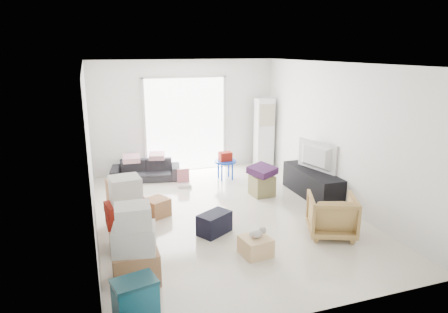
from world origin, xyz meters
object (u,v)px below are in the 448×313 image
armchair (332,213)px  television (313,167)px  kids_table (225,160)px  wood_crate (256,246)px  ac_tower (264,133)px  storage_bins (136,302)px  tv_console (312,183)px  sofa (146,167)px  ottoman (262,185)px

armchair → television: bearing=-88.0°
kids_table → wood_crate: size_ratio=1.58×
ac_tower → armchair: ac_tower is taller
storage_bins → wood_crate: storage_bins is taller
tv_console → storage_bins: 4.85m
sofa → wood_crate: 4.18m
armchair → wood_crate: 1.45m
tv_console → television: bearing=0.0°
sofa → storage_bins: bearing=-88.6°
tv_console → wood_crate: tv_console is taller
ac_tower → wood_crate: 4.71m
ac_tower → kids_table: 1.51m
ottoman → armchair: bearing=-81.2°
wood_crate → ottoman: bearing=63.9°
television → ottoman: (-0.96, 0.36, -0.40)m
tv_console → television: (0.00, 0.00, 0.34)m
ac_tower → television: size_ratio=1.73×
television → sofa: size_ratio=0.65×
ottoman → wood_crate: ottoman is taller
tv_console → kids_table: 2.10m
wood_crate → ac_tower: bearing=64.4°
ottoman → ac_tower: bearing=65.0°
armchair → ottoman: armchair is taller
television → ottoman: television is taller
ac_tower → ottoman: bearing=-115.0°
armchair → ottoman: (-0.32, 2.04, -0.16)m
kids_table → wood_crate: 3.59m
sofa → storage_bins: 5.11m
wood_crate → tv_console: bearing=42.5°
armchair → kids_table: size_ratio=1.16×
tv_console → television: size_ratio=1.62×
storage_bins → kids_table: bearing=60.2°
sofa → armchair: 4.55m
storage_bins → ottoman: size_ratio=1.27×
kids_table → television: bearing=-50.7°
ac_tower → ottoman: ac_tower is taller
storage_bins → wood_crate: (1.84, 1.00, -0.14)m
ac_tower → kids_table: ac_tower is taller
tv_console → wood_crate: size_ratio=4.01×
ac_tower → wood_crate: (-2.01, -4.20, -0.74)m
tv_console → ac_tower: bearing=91.2°
armchair → ottoman: size_ratio=1.75×
armchair → ottoman: 2.07m
armchair → storage_bins: bearing=43.3°
kids_table → wood_crate: (-0.73, -3.50, -0.32)m
ac_tower → tv_console: 2.39m
sofa → armchair: size_ratio=2.08×
ottoman → tv_console: bearing=-20.8°
television → ottoman: size_ratio=2.37×
tv_console → wood_crate: (-2.06, -1.88, -0.14)m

